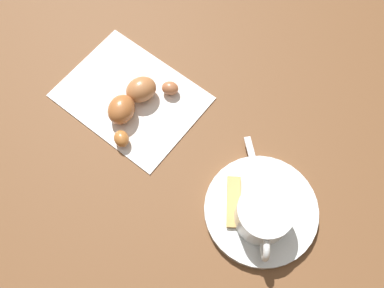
{
  "coord_description": "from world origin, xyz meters",
  "views": [
    {
      "loc": [
        -0.15,
        0.18,
        0.55
      ],
      "look_at": [
        -0.02,
        0.0,
        0.03
      ],
      "focal_mm": 39.77,
      "sensor_mm": 36.0,
      "label": 1
    }
  ],
  "objects": [
    {
      "name": "espresso_cup",
      "position": [
        -0.15,
        0.03,
        0.04
      ],
      "size": [
        0.07,
        0.08,
        0.05
      ],
      "color": "silver",
      "rests_on": "saucer"
    },
    {
      "name": "saucer",
      "position": [
        -0.14,
        0.02,
        0.01
      ],
      "size": [
        0.15,
        0.15,
        0.01
      ],
      "primitive_type": "cylinder",
      "color": "silver",
      "rests_on": "ground"
    },
    {
      "name": "teaspoon",
      "position": [
        -0.14,
        0.01,
        0.01
      ],
      "size": [
        0.11,
        0.11,
        0.01
      ],
      "color": "silver",
      "rests_on": "saucer"
    },
    {
      "name": "napkin",
      "position": [
        0.1,
        -0.02,
        0.0
      ],
      "size": [
        0.21,
        0.16,
        0.0
      ],
      "primitive_type": "cube",
      "rotation": [
        0.0,
        0.0,
        -0.04
      ],
      "color": "white",
      "rests_on": "ground"
    },
    {
      "name": "sugar_packet",
      "position": [
        -0.11,
        0.03,
        0.01
      ],
      "size": [
        0.05,
        0.07,
        0.01
      ],
      "primitive_type": "cube",
      "rotation": [
        0.0,
        0.0,
        8.43
      ],
      "color": "tan",
      "rests_on": "saucer"
    },
    {
      "name": "croissant",
      "position": [
        0.09,
        -0.01,
        0.02
      ],
      "size": [
        0.07,
        0.13,
        0.03
      ],
      "color": "#A7633E",
      "rests_on": "napkin"
    },
    {
      "name": "ground_plane",
      "position": [
        0.0,
        0.0,
        0.0
      ],
      "size": [
        1.8,
        1.8,
        0.0
      ],
      "primitive_type": "plane",
      "color": "brown"
    }
  ]
}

